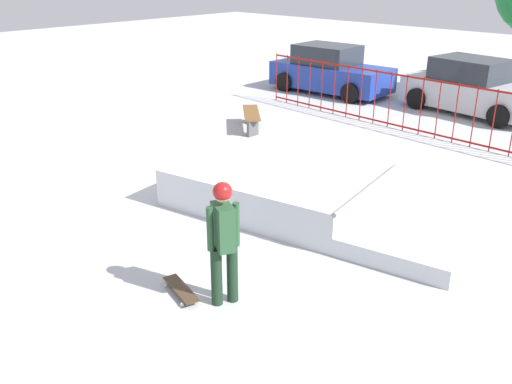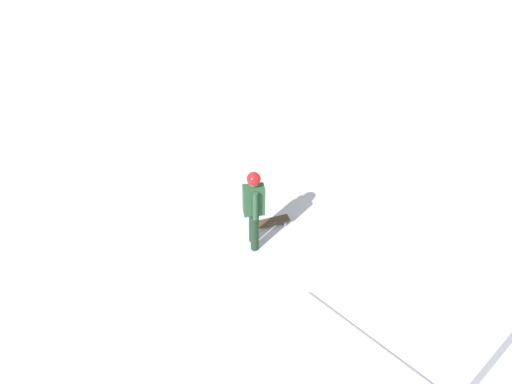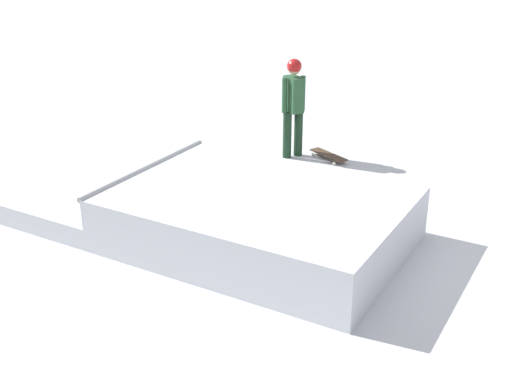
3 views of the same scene
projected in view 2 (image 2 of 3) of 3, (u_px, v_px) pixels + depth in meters
ground_plane at (434, 263)px, 10.35m from camera, size 60.00×60.00×0.00m
skate_ramp at (420, 310)px, 9.12m from camera, size 5.78×3.52×0.74m
skater at (254, 205)px, 10.09m from camera, size 0.44×0.41×1.73m
skateboard at (270, 222)px, 11.12m from camera, size 0.82×0.41×0.09m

